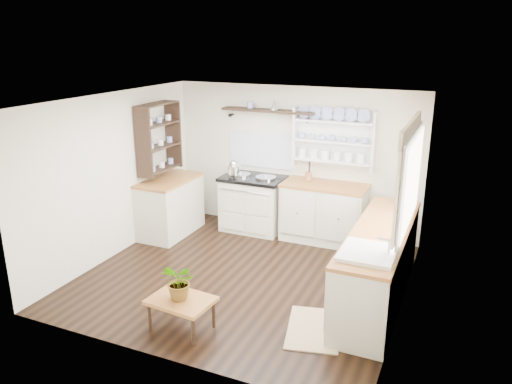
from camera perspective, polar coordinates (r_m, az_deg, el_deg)
floor at (r=6.66m, az=-1.36°, el=-9.59°), size 4.00×3.80×0.01m
wall_back at (r=7.92m, az=4.40°, el=3.70°), size 4.00×0.02×2.30m
wall_right at (r=5.71m, az=17.08°, el=-2.57°), size 0.02×3.80×2.30m
wall_left at (r=7.27m, az=-15.89°, el=1.80°), size 0.02×3.80×2.30m
ceiling at (r=5.97m, az=-1.52°, el=10.44°), size 4.00×3.80×0.01m
window at (r=5.74m, az=17.13°, el=1.86°), size 0.08×1.55×1.22m
aga_cooker at (r=8.02m, az=-0.34°, el=-1.26°), size 0.99×0.69×0.92m
back_cabinets at (r=7.67m, az=7.76°, el=-2.25°), size 1.27×0.63×0.90m
right_cabinets at (r=6.10m, az=13.80°, el=-8.01°), size 0.62×2.43×0.90m
belfast_sink at (r=5.28m, az=12.59°, el=-7.97°), size 0.55×0.60×0.45m
left_cabinets at (r=7.98m, az=-9.76°, el=-1.56°), size 0.62×1.13×0.90m
plate_rack at (r=7.61m, az=9.02°, el=6.10°), size 1.20×0.22×0.90m
high_shelf at (r=7.80m, az=1.42°, el=9.22°), size 1.50×0.29×0.16m
left_shelving at (r=7.78m, az=-11.04°, el=6.19°), size 0.28×0.80×1.05m
kettle at (r=7.86m, az=-2.57°, el=2.82°), size 0.18×0.18×0.23m
utensil_crock at (r=7.67m, az=6.02°, el=1.80°), size 0.11×0.11×0.12m
center_table at (r=5.49m, az=-8.55°, el=-12.40°), size 0.71×0.54×0.36m
potted_plant at (r=5.37m, az=-8.67°, el=-10.10°), size 0.46×0.44×0.41m
floor_rug at (r=5.61m, az=6.59°, el=-15.27°), size 0.73×0.95×0.02m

